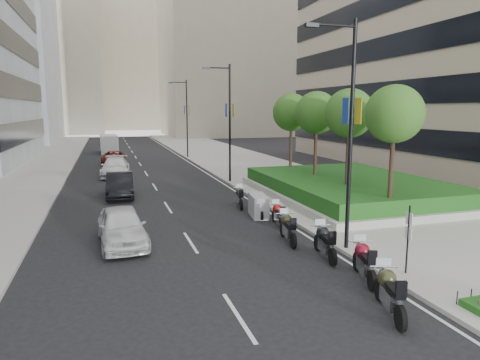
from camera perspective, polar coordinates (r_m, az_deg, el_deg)
name	(u,v)px	position (r m, az deg, el deg)	size (l,w,h in m)	color
ground	(254,272)	(15.44, 1.85, -12.12)	(160.00, 160.00, 0.00)	black
sidewalk_right	(241,162)	(46.02, 0.16, 2.42)	(10.00, 100.00, 0.15)	#9E9B93
sidewalk_left	(26,170)	(44.51, -26.59, 1.19)	(8.00, 100.00, 0.15)	#9E9B93
lane_edge	(193,164)	(44.73, -6.33, 2.07)	(0.12, 100.00, 0.01)	silver
lane_centre	(142,166)	(44.04, -12.99, 1.77)	(0.12, 100.00, 0.01)	silver
building_cream_right	(229,53)	(98.09, -1.45, 16.62)	(28.00, 24.00, 36.00)	#B7AD93
building_cream_left	(44,61)	(114.89, -24.69, 14.23)	(26.00, 24.00, 34.00)	#B7AD93
building_cream_centre	(127,63)	(134.39, -14.89, 14.78)	(30.00, 24.00, 38.00)	#B7AD93
planter	(350,193)	(28.30, 14.43, -1.72)	(10.00, 14.00, 0.40)	#A4A398
hedge	(350,184)	(28.19, 14.48, -0.53)	(9.40, 13.40, 0.80)	#1A3E11
tree_0	(394,114)	(22.00, 19.89, 8.23)	(2.80, 2.80, 6.30)	#332319
tree_1	(349,114)	(25.30, 14.38, 8.57)	(2.80, 2.80, 6.30)	#332319
tree_2	(316,113)	(28.79, 10.16, 8.78)	(2.80, 2.80, 6.30)	#332319
tree_3	(291,113)	(32.39, 6.87, 8.91)	(2.80, 2.80, 6.30)	#332319
lamp_post_0	(348,125)	(17.07, 14.16, 7.11)	(2.34, 0.45, 9.00)	black
lamp_post_1	(228,117)	(32.79, -1.64, 8.35)	(2.34, 0.45, 9.00)	black
lamp_post_2	(186,115)	(50.35, -7.27, 8.64)	(2.34, 0.45, 9.00)	black
parking_sign	(408,236)	(15.57, 21.50, -6.95)	(0.06, 0.32, 2.50)	black
motorcycle_0	(389,292)	(12.97, 19.30, -13.92)	(1.01, 2.34, 1.21)	black
motorcycle_1	(364,261)	(15.12, 16.21, -10.39)	(0.97, 2.33, 1.19)	black
motorcycle_2	(325,242)	(16.90, 11.22, -8.11)	(0.79, 2.36, 1.18)	black
motorcycle_3	(288,228)	(18.61, 6.39, -6.38)	(0.78, 2.33, 1.16)	black
motorcycle_4	(278,215)	(21.09, 5.15, -4.64)	(0.70, 2.10, 1.04)	black
motorcycle_5	(258,206)	(22.77, 2.45, -3.48)	(1.07, 2.05, 1.18)	black
motorcycle_6	(240,197)	(25.06, 0.00, -2.30)	(0.75, 2.17, 1.09)	black
car_a	(122,226)	(18.79, -15.48, -5.97)	(1.88, 4.66, 1.59)	silver
car_b	(120,185)	(29.04, -15.73, -0.62)	(1.67, 4.79, 1.58)	black
car_c	(115,167)	(38.15, -16.29, 1.69)	(2.22, 5.47, 1.59)	silver
car_d	(113,158)	(46.66, -16.52, 2.87)	(2.24, 4.86, 1.35)	maroon
delivery_van	(109,145)	(59.01, -17.05, 4.53)	(2.31, 5.58, 2.31)	silver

